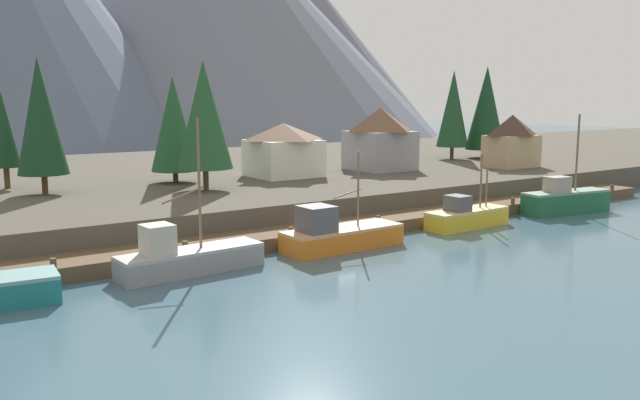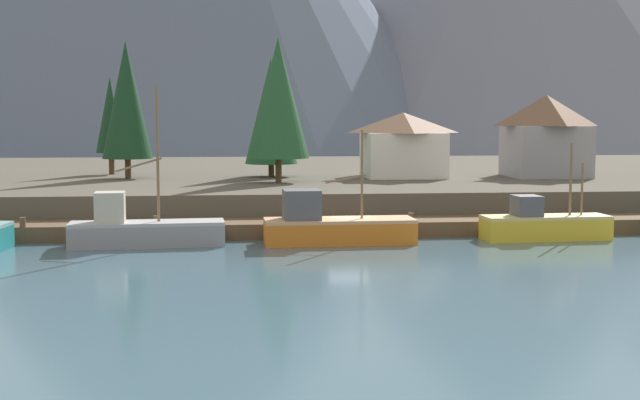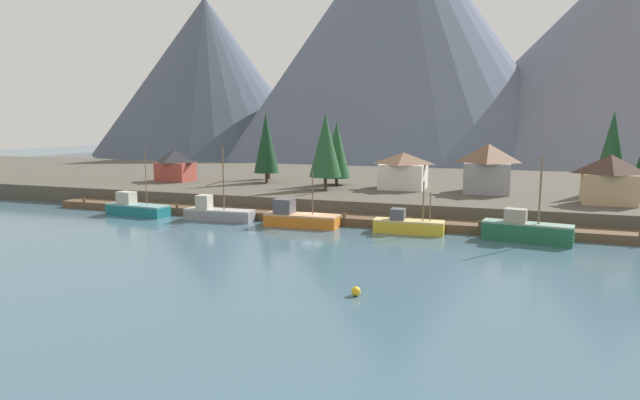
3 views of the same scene
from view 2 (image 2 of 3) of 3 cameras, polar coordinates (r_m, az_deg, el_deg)
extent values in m
cube|color=#3D5B6B|center=(73.95, -0.18, -0.82)|extent=(400.00, 400.00, 1.00)
cube|color=brown|center=(56.08, 1.66, -1.82)|extent=(80.00, 4.00, 1.00)
cylinder|color=brown|center=(55.24, -19.12, -1.92)|extent=(0.36, 0.36, 1.60)
cylinder|color=brown|center=(53.97, -10.82, -1.88)|extent=(0.36, 0.36, 1.60)
cylinder|color=brown|center=(53.88, -2.31, -1.80)|extent=(0.36, 0.36, 1.60)
cylinder|color=brown|center=(54.95, 6.05, -1.68)|extent=(0.36, 0.36, 1.60)
cylinder|color=brown|center=(57.14, 13.92, -1.54)|extent=(0.36, 0.36, 1.60)
cube|color=#4C473D|center=(85.69, -0.98, 1.22)|extent=(400.00, 56.00, 2.50)
cube|color=gray|center=(52.25, -11.38, -2.32)|extent=(9.23, 2.96, 1.27)
cube|color=#9F9FA2|center=(52.15, -11.40, -1.52)|extent=(9.23, 2.96, 0.20)
cube|color=#B2AD9E|center=(52.17, -13.77, -0.46)|extent=(1.81, 1.83, 1.80)
cylinder|color=brown|center=(51.80, -10.73, 3.00)|extent=(0.17, 0.17, 8.00)
cylinder|color=brown|center=(51.87, -11.95, 2.30)|extent=(2.73, 0.28, 0.88)
cube|color=#CC6B1E|center=(52.32, 1.30, -2.17)|extent=(9.16, 3.09, 1.31)
cube|color=tan|center=(52.23, 1.30, -1.35)|extent=(9.16, 3.09, 0.20)
cube|color=#4C4C51|center=(51.83, -1.22, -0.30)|extent=(2.25, 2.27, 1.79)
cylinder|color=brown|center=(52.19, 2.80, 1.71)|extent=(0.14, 0.14, 5.37)
cylinder|color=brown|center=(52.04, 1.72, 1.40)|extent=(2.48, 0.15, 0.57)
cube|color=gold|center=(55.74, 14.74, -1.88)|extent=(8.05, 2.61, 1.32)
cube|color=tan|center=(55.65, 14.76, -1.10)|extent=(8.05, 2.61, 0.20)
cube|color=#4C4C51|center=(55.09, 13.56, -0.37)|extent=(1.65, 1.87, 1.27)
cylinder|color=brown|center=(56.08, 16.31, 1.35)|extent=(0.16, 0.16, 4.55)
cylinder|color=brown|center=(56.45, 17.00, 0.72)|extent=(0.13, 0.13, 3.31)
cube|color=gray|center=(77.25, 14.74, 3.14)|extent=(6.31, 6.38, 4.41)
pyramid|color=brown|center=(77.19, 14.80, 5.77)|extent=(6.63, 6.70, 2.67)
cube|color=silver|center=(74.58, 5.53, 3.00)|extent=(6.65, 6.24, 3.83)
pyramid|color=brown|center=(74.51, 5.55, 5.14)|extent=(6.98, 6.55, 1.75)
cylinder|color=#4C3823|center=(74.48, -12.63, 2.06)|extent=(0.50, 0.50, 1.69)
cone|color=#14381E|center=(74.37, -12.72, 6.51)|extent=(4.21, 4.21, 9.87)
cylinder|color=#4C3823|center=(80.15, -13.67, 2.37)|extent=(0.50, 0.50, 1.96)
cone|color=#14381E|center=(80.04, -13.74, 5.50)|extent=(2.73, 2.73, 6.80)
cylinder|color=#4C3823|center=(74.93, -3.25, 1.99)|extent=(0.50, 0.50, 1.14)
cone|color=#1E4C28|center=(74.79, -3.27, 5.90)|extent=(4.56, 4.56, 9.08)
cylinder|color=#4C3823|center=(68.56, -2.77, 2.00)|extent=(0.50, 0.50, 1.92)
cone|color=#1E4C28|center=(68.45, -2.79, 6.78)|extent=(4.93, 4.93, 9.52)
camera|label=1|loc=(25.64, -60.15, 9.44)|focal=36.36mm
camera|label=3|loc=(32.28, 102.08, 7.81)|focal=30.46mm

